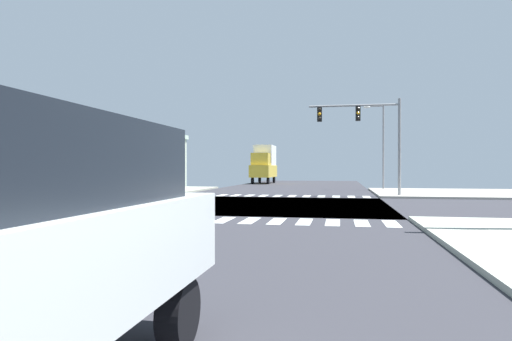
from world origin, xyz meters
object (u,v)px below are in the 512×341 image
(traffic_signal_mast, at_px, (364,125))
(street_lamp, at_px, (380,139))
(box_truck_queued_1, at_px, (264,163))
(suv_nearside_1, at_px, (9,237))
(bank_building, at_px, (117,161))
(suv_farside_2, at_px, (68,176))

(traffic_signal_mast, xyz_separation_m, street_lamp, (1.88, 9.15, -0.36))
(traffic_signal_mast, height_order, box_truck_queued_1, traffic_signal_mast)
(street_lamp, xyz_separation_m, suv_nearside_1, (-5.96, -37.12, -3.10))
(bank_building, relative_size, suv_farside_2, 2.72)
(traffic_signal_mast, xyz_separation_m, box_truck_queued_1, (-11.08, 24.67, -2.29))
(street_lamp, bearing_deg, suv_nearside_1, -99.12)
(bank_building, bearing_deg, street_lamp, 3.97)
(traffic_signal_mast, height_order, suv_nearside_1, traffic_signal_mast)
(traffic_signal_mast, height_order, street_lamp, street_lamp)
(suv_farside_2, bearing_deg, suv_nearside_1, 32.87)
(bank_building, relative_size, box_truck_queued_1, 1.74)
(suv_farside_2, bearing_deg, street_lamp, 122.11)
(traffic_signal_mast, relative_size, suv_farside_2, 1.43)
(bank_building, height_order, suv_farside_2, bank_building)
(street_lamp, relative_size, suv_nearside_1, 1.62)
(bank_building, bearing_deg, suv_nearside_1, -63.08)
(box_truck_queued_1, bearing_deg, suv_nearside_1, 97.58)
(traffic_signal_mast, xyz_separation_m, suv_farside_2, (-19.42, -4.22, -3.46))
(traffic_signal_mast, relative_size, box_truck_queued_1, 0.92)
(suv_nearside_1, relative_size, suv_farside_2, 1.00)
(street_lamp, distance_m, suv_farside_2, 25.35)
(suv_farside_2, distance_m, box_truck_queued_1, 30.09)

